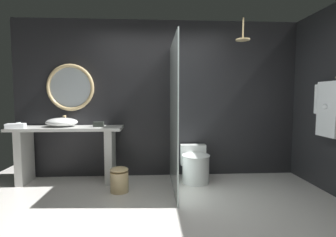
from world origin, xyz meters
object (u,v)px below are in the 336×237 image
at_px(tissue_box, 99,124).
at_px(round_wall_mirror, 70,88).
at_px(hanging_bathrobe, 330,106).
at_px(tumbler_cup, 18,125).
at_px(waste_bin, 119,179).
at_px(folded_hand_towel, 16,126).
at_px(rain_shower_head, 243,38).
at_px(vessel_sink, 62,122).
at_px(toilet, 195,165).

distance_m(tissue_box, round_wall_mirror, 0.81).
xyz_separation_m(round_wall_mirror, hanging_bathrobe, (3.69, -1.02, -0.27)).
height_order(tumbler_cup, hanging_bathrobe, hanging_bathrobe).
height_order(waste_bin, folded_hand_towel, folded_hand_towel).
height_order(rain_shower_head, waste_bin, rain_shower_head).
relative_size(tumbler_cup, hanging_bathrobe, 0.10).
bearing_deg(hanging_bathrobe, tumbler_cup, 170.46).
relative_size(rain_shower_head, hanging_bathrobe, 0.40).
distance_m(round_wall_mirror, rain_shower_head, 2.81).
bearing_deg(vessel_sink, tumbler_cup, -173.29).
relative_size(vessel_sink, tumbler_cup, 5.95).
relative_size(round_wall_mirror, rain_shower_head, 2.35).
relative_size(toilet, waste_bin, 1.71).
distance_m(toilet, waste_bin, 1.21).
xyz_separation_m(vessel_sink, folded_hand_towel, (-0.61, -0.18, -0.04)).
relative_size(rain_shower_head, folded_hand_towel, 1.28).
xyz_separation_m(tissue_box, toilet, (1.51, -0.06, -0.65)).
xyz_separation_m(tissue_box, waste_bin, (0.36, -0.45, -0.73)).
xyz_separation_m(waste_bin, folded_hand_towel, (-1.55, 0.33, 0.73)).
relative_size(tumbler_cup, toilet, 0.13).
distance_m(tumbler_cup, tissue_box, 1.20).
distance_m(round_wall_mirror, waste_bin, 1.72).
bearing_deg(vessel_sink, hanging_bathrobe, -12.14).
relative_size(tumbler_cup, waste_bin, 0.23).
height_order(hanging_bathrobe, waste_bin, hanging_bathrobe).
bearing_deg(vessel_sink, rain_shower_head, -5.72).
height_order(round_wall_mirror, folded_hand_towel, round_wall_mirror).
bearing_deg(tissue_box, waste_bin, -50.99).
relative_size(tumbler_cup, folded_hand_towel, 0.32).
xyz_separation_m(tumbler_cup, hanging_bathrobe, (4.39, -0.74, 0.30)).
bearing_deg(rain_shower_head, vessel_sink, 174.28).
bearing_deg(tumbler_cup, tissue_box, 0.61).
bearing_deg(vessel_sink, waste_bin, -28.37).
distance_m(hanging_bathrobe, toilet, 2.06).
bearing_deg(folded_hand_towel, toilet, 1.36).
bearing_deg(tissue_box, tumbler_cup, -179.39).
distance_m(vessel_sink, waste_bin, 1.32).
xyz_separation_m(hanging_bathrobe, waste_bin, (-2.83, 0.30, -1.04)).
xyz_separation_m(tumbler_cup, waste_bin, (1.56, -0.44, -0.73)).
xyz_separation_m(round_wall_mirror, rain_shower_head, (2.67, -0.48, 0.72)).
relative_size(toilet, folded_hand_towel, 2.41).
height_order(hanging_bathrobe, toilet, hanging_bathrobe).
height_order(toilet, waste_bin, toilet).
distance_m(tissue_box, rain_shower_head, 2.54).
height_order(tumbler_cup, toilet, tumbler_cup).
xyz_separation_m(vessel_sink, round_wall_mirror, (0.09, 0.21, 0.55)).
distance_m(vessel_sink, hanging_bathrobe, 3.87).
distance_m(tumbler_cup, toilet, 2.79).
xyz_separation_m(tissue_box, rain_shower_head, (2.18, -0.22, 1.30)).
height_order(tissue_box, round_wall_mirror, round_wall_mirror).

